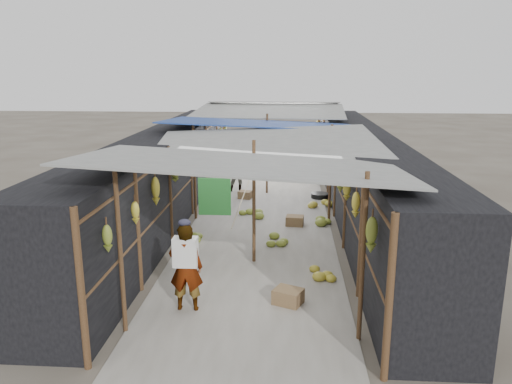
% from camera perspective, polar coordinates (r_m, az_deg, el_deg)
% --- Properties ---
extents(ground, '(80.00, 80.00, 0.00)m').
position_cam_1_polar(ground, '(7.99, -1.80, -16.05)').
color(ground, '#6B6356').
rests_on(ground, ground).
extents(aisle_slab, '(3.60, 16.00, 0.02)m').
position_cam_1_polar(aisle_slab, '(13.98, 0.77, -2.59)').
color(aisle_slab, '#9E998E').
rests_on(aisle_slab, ground).
extents(stall_left, '(1.40, 15.00, 2.30)m').
position_cam_1_polar(stall_left, '(14.10, -10.24, 2.10)').
color(stall_left, black).
rests_on(stall_left, ground).
extents(stall_right, '(1.40, 15.00, 2.30)m').
position_cam_1_polar(stall_right, '(13.83, 12.04, 1.78)').
color(stall_right, black).
rests_on(stall_right, ground).
extents(crate_near, '(0.48, 0.40, 0.27)m').
position_cam_1_polar(crate_near, '(13.03, 4.45, -3.32)').
color(crate_near, olive).
rests_on(crate_near, ground).
extents(crate_mid, '(0.58, 0.54, 0.28)m').
position_cam_1_polar(crate_mid, '(8.85, 3.69, -11.88)').
color(crate_mid, olive).
rests_on(crate_mid, ground).
extents(crate_back, '(0.46, 0.41, 0.25)m').
position_cam_1_polar(crate_back, '(15.65, -1.26, -0.35)').
color(crate_back, olive).
rests_on(crate_back, ground).
extents(black_basin, '(0.56, 0.56, 0.17)m').
position_cam_1_polar(black_basin, '(15.85, 7.30, -0.44)').
color(black_basin, black).
rests_on(black_basin, ground).
extents(vendor_elderly, '(0.57, 0.39, 1.54)m').
position_cam_1_polar(vendor_elderly, '(8.48, -8.01, -8.54)').
color(vendor_elderly, white).
rests_on(vendor_elderly, ground).
extents(shopper_blue, '(0.78, 0.65, 1.43)m').
position_cam_1_polar(shopper_blue, '(16.35, -2.01, 2.38)').
color(shopper_blue, '#1D4D95').
rests_on(shopper_blue, ground).
extents(vendor_seated, '(0.40, 0.67, 1.03)m').
position_cam_1_polar(vendor_seated, '(17.82, 6.95, 2.60)').
color(vendor_seated, '#4D4843').
rests_on(vendor_seated, ground).
extents(market_canopy, '(5.62, 15.20, 2.77)m').
position_cam_1_polar(market_canopy, '(13.81, 1.01, 7.38)').
color(market_canopy, brown).
rests_on(market_canopy, ground).
extents(hanging_bananas, '(3.95, 13.98, 0.79)m').
position_cam_1_polar(hanging_bananas, '(13.79, 1.36, 4.12)').
color(hanging_bananas, olive).
rests_on(hanging_bananas, ground).
extents(floor_bananas, '(3.83, 9.70, 0.35)m').
position_cam_1_polar(floor_bananas, '(14.33, 1.20, -1.60)').
color(floor_bananas, olive).
rests_on(floor_bananas, ground).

